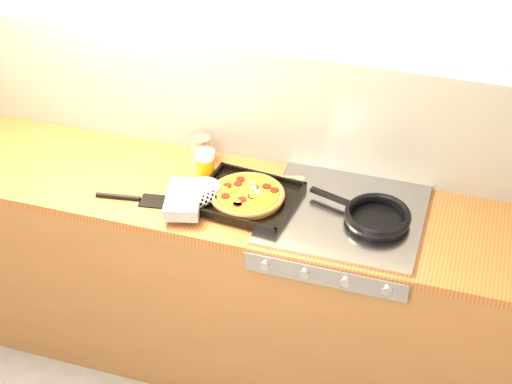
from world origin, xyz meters
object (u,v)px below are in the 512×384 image
(frying_pan, at_px, (376,216))
(tomato_can, at_px, (201,150))
(pizza_on_tray, at_px, (230,196))
(juice_glass, at_px, (206,164))

(frying_pan, relative_size, tomato_can, 3.65)
(pizza_on_tray, height_order, juice_glass, juice_glass)
(tomato_can, relative_size, juice_glass, 0.96)
(pizza_on_tray, bearing_deg, tomato_can, 131.08)
(tomato_can, height_order, juice_glass, juice_glass)
(pizza_on_tray, relative_size, tomato_can, 4.26)
(juice_glass, bearing_deg, pizza_on_tray, -43.35)
(frying_pan, bearing_deg, juice_glass, 171.99)
(frying_pan, height_order, tomato_can, tomato_can)
(pizza_on_tray, xyz_separation_m, tomato_can, (-0.22, 0.25, 0.02))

